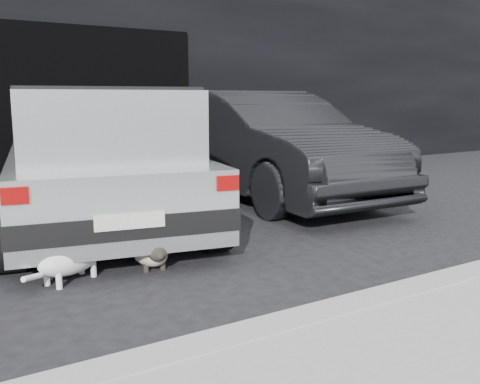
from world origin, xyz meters
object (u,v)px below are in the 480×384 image
second_car (264,145)px  cat_siamese (151,252)px  cat_white (74,256)px  silver_hatchback (98,153)px

second_car → cat_siamese: size_ratio=5.48×
second_car → cat_white: 4.04m
silver_hatchback → second_car: (2.59, 0.55, -0.07)m
second_car → silver_hatchback: bearing=-165.2°
cat_white → second_car: bearing=98.6°
silver_hatchback → cat_white: bearing=-103.3°
second_car → cat_white: (-3.33, -2.21, -0.57)m
cat_white → silver_hatchback: bearing=131.0°
second_car → cat_white: bearing=-143.7°
silver_hatchback → cat_siamese: silver_hatchback is taller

